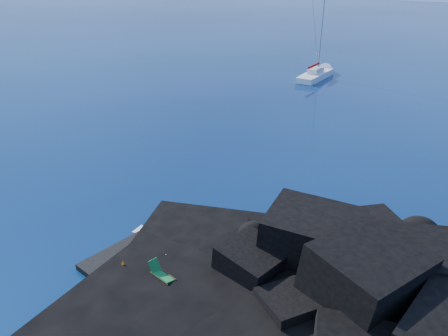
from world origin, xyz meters
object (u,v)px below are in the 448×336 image
object	(u,v)px
sailboat	(316,78)
sunbather	(159,254)
deck_chair	(163,273)
marker_cone	(123,265)

from	to	relation	value
sailboat	sunbather	size ratio (longest dim) A/B	6.84
deck_chair	marker_cone	bearing A→B (deg)	-160.03
sailboat	marker_cone	size ratio (longest dim) A/B	23.35
sunbather	marker_cone	distance (m)	2.02
deck_chair	sailboat	bearing A→B (deg)	113.65
sunbather	sailboat	bearing A→B (deg)	90.46
sunbather	marker_cone	size ratio (longest dim) A/B	3.41
deck_chair	marker_cone	world-z (taller)	deck_chair
sailboat	marker_cone	xyz separation A→B (m)	(10.06, -46.37, 0.61)
sailboat	deck_chair	size ratio (longest dim) A/B	8.29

